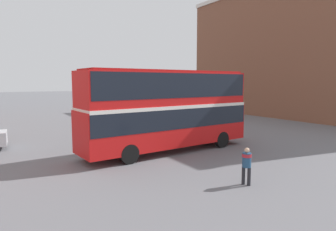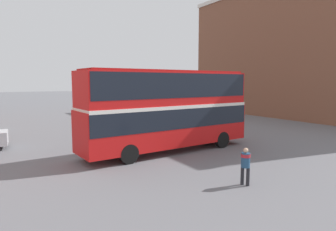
# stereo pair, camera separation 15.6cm
# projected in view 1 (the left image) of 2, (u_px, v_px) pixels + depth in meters

# --- Properties ---
(ground_plane) EXTENTS (240.00, 240.00, 0.00)m
(ground_plane) POSITION_uv_depth(u_px,v_px,m) (134.00, 152.00, 18.02)
(ground_plane) COLOR slate
(building_row_right) EXTENTS (9.71, 30.25, 15.81)m
(building_row_right) POSITION_uv_depth(u_px,v_px,m) (302.00, 51.00, 35.99)
(building_row_right) COLOR brown
(building_row_right) RESTS_ON ground_plane
(double_decker_bus) EXTENTS (10.92, 3.36, 4.85)m
(double_decker_bus) POSITION_uv_depth(u_px,v_px,m) (168.00, 106.00, 17.79)
(double_decker_bus) COLOR red
(double_decker_bus) RESTS_ON ground_plane
(pedestrian_foreground) EXTENTS (0.51, 0.51, 1.55)m
(pedestrian_foreground) POSITION_uv_depth(u_px,v_px,m) (247.00, 162.00, 12.11)
(pedestrian_foreground) COLOR #232328
(pedestrian_foreground) RESTS_ON ground_plane
(parked_car_kerb_far) EXTENTS (4.50, 2.49, 1.58)m
(parked_car_kerb_far) POSITION_uv_depth(u_px,v_px,m) (144.00, 113.00, 32.85)
(parked_car_kerb_far) COLOR maroon
(parked_car_kerb_far) RESTS_ON ground_plane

